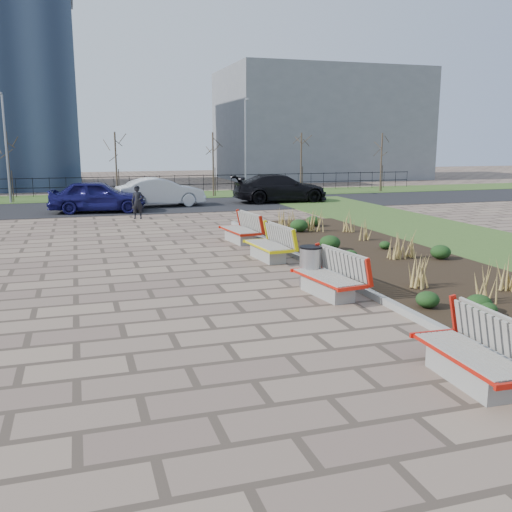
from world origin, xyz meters
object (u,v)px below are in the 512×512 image
object	(u,v)px
car_blue	(97,196)
pedestrian	(138,202)
bench_b	(327,275)
car_black	(280,188)
lamp_east	(245,148)
bench_d	(239,228)
litter_bin	(310,267)
bench_c	(268,243)
bench_a	(471,351)
lamp_west	(6,149)
car_silver	(161,192)

from	to	relation	value
car_blue	pedestrian	bearing A→B (deg)	-143.64
bench_b	pedestrian	world-z (taller)	pedestrian
car_black	lamp_east	xyz separation A→B (m)	(-0.90, 4.07, 2.22)
bench_b	bench_d	size ratio (longest dim) A/B	1.00
bench_d	car_black	world-z (taller)	car_black
litter_bin	bench_b	bearing A→B (deg)	-89.09
lamp_east	bench_c	bearing A→B (deg)	-104.47
bench_a	lamp_east	bearing A→B (deg)	82.02
bench_a	car_black	xyz separation A→B (m)	(5.90, 24.61, 0.32)
bench_a	litter_bin	world-z (taller)	bench_a
pedestrian	car_black	xyz separation A→B (m)	(8.64, 4.80, 0.06)
bench_b	lamp_west	xyz separation A→B (m)	(-9.00, 23.64, 2.54)
car_black	bench_c	bearing A→B (deg)	159.96
pedestrian	lamp_east	xyz separation A→B (m)	(7.74, 8.87, 2.28)
bench_a	bench_b	xyz separation A→B (m)	(0.00, 5.04, 0.00)
pedestrian	bench_c	bearing A→B (deg)	-58.73
car_blue	bench_a	bearing A→B (deg)	-162.14
car_blue	car_black	world-z (taller)	car_black
car_silver	lamp_east	world-z (taller)	lamp_east
lamp_west	car_black	bearing A→B (deg)	-15.27
bench_b	car_silver	distance (m)	19.43
pedestrian	car_black	size ratio (longest dim) A/B	0.28
litter_bin	lamp_east	size ratio (longest dim) A/B	0.16
lamp_east	litter_bin	bearing A→B (deg)	-102.46
car_blue	lamp_east	world-z (taller)	lamp_east
car_black	lamp_west	bearing A→B (deg)	75.77
litter_bin	pedestrian	world-z (taller)	pedestrian
bench_c	litter_bin	world-z (taller)	bench_c
bench_a	bench_b	world-z (taller)	same
litter_bin	lamp_west	xyz separation A→B (m)	(-8.98, 22.69, 2.56)
bench_c	car_blue	world-z (taller)	car_blue
car_silver	lamp_west	distance (m)	9.30
car_silver	pedestrian	bearing A→B (deg)	152.66
litter_bin	lamp_east	world-z (taller)	lamp_east
pedestrian	car_blue	size ratio (longest dim) A/B	0.33
litter_bin	car_silver	distance (m)	18.47
bench_b	bench_d	xyz separation A→B (m)	(0.00, 7.40, 0.00)
bench_a	bench_d	bearing A→B (deg)	91.91
bench_d	pedestrian	size ratio (longest dim) A/B	1.38
bench_b	car_blue	bearing A→B (deg)	96.31
bench_c	car_blue	xyz separation A→B (m)	(-4.39, 13.43, 0.31)
bench_b	pedestrian	distance (m)	15.03
litter_bin	car_silver	size ratio (longest dim) A/B	0.21
bench_c	lamp_west	bearing A→B (deg)	110.08
bench_a	lamp_west	world-z (taller)	lamp_west
pedestrian	car_silver	world-z (taller)	car_silver
pedestrian	car_silver	distance (m)	4.93
bench_d	bench_a	bearing A→B (deg)	-96.31
bench_c	lamp_east	bearing A→B (deg)	70.68
litter_bin	bench_d	bearing A→B (deg)	89.87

